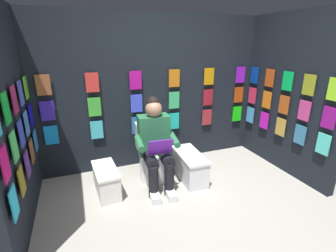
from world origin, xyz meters
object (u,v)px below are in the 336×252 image
Objects in this scene: person_reading at (156,144)px; comic_longbox_near at (190,166)px; toilet at (152,156)px; comic_longbox_far at (106,180)px.

person_reading reaches higher than comic_longbox_near.
comic_longbox_near is (-0.48, 0.22, -0.14)m from toilet.
person_reading reaches higher than comic_longbox_far.
person_reading is at bearing 171.72° from comic_longbox_far.
toilet reaches higher than comic_longbox_near.
comic_longbox_far is (0.66, 0.17, -0.15)m from toilet.
person_reading is 0.64m from comic_longbox_near.
comic_longbox_far is at bearing -0.07° from comic_longbox_near.
comic_longbox_far is at bearing -0.54° from person_reading.
person_reading is at bearing 90.58° from toilet.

